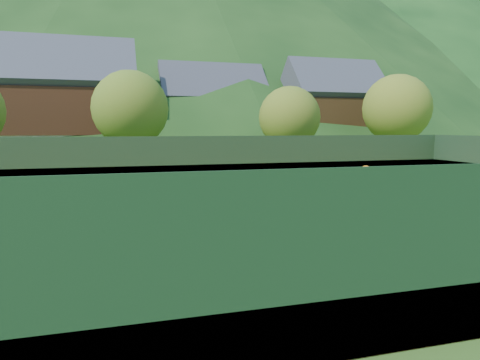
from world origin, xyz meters
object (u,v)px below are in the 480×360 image
object	(u,v)px
student_a	(291,183)
student_b	(266,184)
coach	(209,204)
student_c	(335,186)
tennis_net	(242,199)
chalet_left	(67,108)
chalet_right	(331,114)
ball_hopper	(52,229)
student_d	(366,179)
chalet_mid	(212,116)

from	to	relation	value
student_a	student_b	distance (m)	1.41
coach	student_c	world-z (taller)	coach
tennis_net	coach	bearing A→B (deg)	-127.06
tennis_net	chalet_left	xyz separation A→B (m)	(-10.00, 30.00, 5.13)
coach	chalet_left	world-z (taller)	chalet_left
student_a	chalet_right	distance (m)	31.79
coach	chalet_left	size ratio (longest dim) A/B	0.12
student_a	chalet_left	size ratio (longest dim) A/B	0.10
chalet_left	chalet_right	bearing A→B (deg)	0.00
coach	chalet_right	size ratio (longest dim) A/B	0.14
ball_hopper	student_a	bearing A→B (deg)	37.23
student_a	chalet_right	size ratio (longest dim) A/B	0.11
ball_hopper	student_d	bearing A→B (deg)	28.42
chalet_mid	chalet_right	distance (m)	14.56
student_d	ball_hopper	xyz separation A→B (m)	(-15.06, -8.15, 0.00)
student_d	tennis_net	world-z (taller)	student_d
ball_hopper	chalet_left	xyz separation A→B (m)	(-3.07, 34.88, 4.88)
chalet_left	ball_hopper	bearing A→B (deg)	-84.97
chalet_mid	coach	bearing A→B (deg)	-102.29
chalet_mid	student_c	bearing A→B (deg)	-91.40
chalet_mid	student_a	bearing A→B (deg)	-94.40
coach	tennis_net	size ratio (longest dim) A/B	0.14
student_d	chalet_left	distance (m)	32.67
student_a	ball_hopper	bearing A→B (deg)	49.79
student_a	student_c	distance (m)	2.40
student_b	chalet_left	size ratio (longest dim) A/B	0.10
student_c	tennis_net	size ratio (longest dim) A/B	0.12
chalet_right	chalet_left	bearing A→B (deg)	-180.00
student_b	ball_hopper	bearing A→B (deg)	39.32
ball_hopper	chalet_mid	bearing A→B (deg)	71.61
student_b	tennis_net	size ratio (longest dim) A/B	0.11
student_b	tennis_net	world-z (taller)	student_b
student_b	tennis_net	xyz separation A→B (m)	(-2.22, -3.25, -0.18)
ball_hopper	chalet_left	size ratio (longest dim) A/B	0.07
coach	student_b	xyz separation A→B (m)	(4.20, 5.87, -0.15)
student_c	chalet_mid	world-z (taller)	chalet_mid
coach	student_b	size ratio (longest dim) A/B	1.22
chalet_right	chalet_mid	bearing A→B (deg)	164.05
tennis_net	ball_hopper	world-z (taller)	tennis_net
tennis_net	student_a	bearing A→B (deg)	40.87
coach	student_a	xyz separation A→B (m)	(5.60, 5.75, -0.15)
student_a	tennis_net	xyz separation A→B (m)	(-3.63, -3.14, -0.18)
student_a	student_c	size ratio (longest dim) A/B	0.96
coach	ball_hopper	xyz separation A→B (m)	(-4.96, -2.27, -0.08)
coach	student_d	size ratio (longest dim) A/B	1.11
student_d	coach	bearing A→B (deg)	23.65
student_d	ball_hopper	distance (m)	17.12
coach	student_d	distance (m)	11.69
student_c	student_d	world-z (taller)	student_d
student_d	tennis_net	distance (m)	8.76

